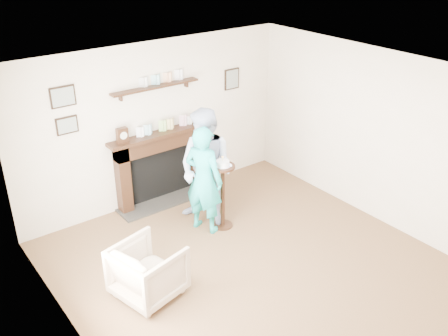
{
  "coord_description": "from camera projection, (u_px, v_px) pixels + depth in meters",
  "views": [
    {
      "loc": [
        -3.43,
        -3.77,
        3.99
      ],
      "look_at": [
        0.09,
        0.9,
        1.1
      ],
      "focal_mm": 40.0,
      "sensor_mm": 36.0,
      "label": 1
    }
  ],
  "objects": [
    {
      "name": "man",
      "position": [
        208.0,
        220.0,
        7.44
      ],
      "size": [
        0.93,
        1.03,
        1.74
      ],
      "primitive_type": "imported",
      "rotation": [
        0.0,
        0.0,
        -1.17
      ],
      "color": "#A7B7D1",
      "rests_on": "ground"
    },
    {
      "name": "ground",
      "position": [
        261.0,
        273.0,
        6.32
      ],
      "size": [
        5.0,
        5.0,
        0.0
      ],
      "primitive_type": "plane",
      "color": "brown",
      "rests_on": "ground"
    },
    {
      "name": "pedestal_table",
      "position": [
        223.0,
        184.0,
        7.0
      ],
      "size": [
        0.35,
        0.35,
        1.12
      ],
      "color": "black",
      "rests_on": "ground"
    },
    {
      "name": "woman",
      "position": [
        205.0,
        228.0,
        7.25
      ],
      "size": [
        0.57,
        0.68,
        1.58
      ],
      "primitive_type": "imported",
      "rotation": [
        0.0,
        0.0,
        1.98
      ],
      "color": "teal",
      "rests_on": "ground"
    },
    {
      "name": "armchair",
      "position": [
        150.0,
        293.0,
        5.97
      ],
      "size": [
        0.88,
        0.86,
        0.67
      ],
      "primitive_type": "imported",
      "rotation": [
        0.0,
        0.0,
        1.8
      ],
      "color": "#C6B093",
      "rests_on": "ground"
    },
    {
      "name": "room_shell",
      "position": [
        228.0,
        138.0,
        6.1
      ],
      "size": [
        4.54,
        5.02,
        2.52
      ],
      "color": "beige",
      "rests_on": "ground"
    }
  ]
}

